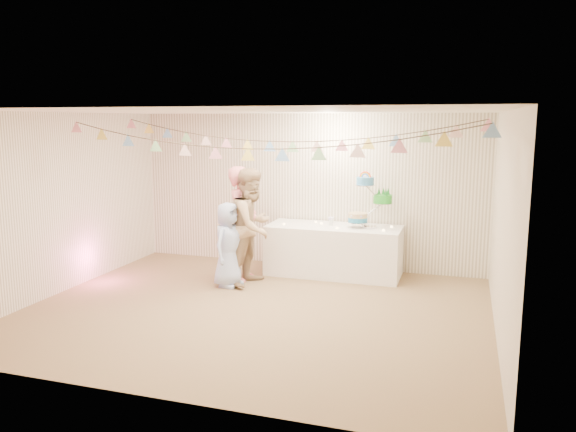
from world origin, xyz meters
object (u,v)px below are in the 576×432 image
(person_adult_b, at_px, (252,227))
(person_adult_a, at_px, (243,223))
(person_child, at_px, (229,245))
(cake_stand, at_px, (369,205))
(table, at_px, (334,250))

(person_adult_b, bearing_deg, person_adult_a, 61.95)
(person_adult_b, distance_m, person_child, 0.45)
(cake_stand, xyz_separation_m, person_adult_b, (-1.63, -0.91, -0.27))
(person_child, bearing_deg, cake_stand, -47.98)
(person_adult_a, xyz_separation_m, person_child, (-0.06, -0.42, -0.25))
(table, distance_m, cake_stand, 0.94)
(cake_stand, relative_size, person_adult_b, 0.47)
(person_adult_a, bearing_deg, person_adult_b, -128.64)
(person_child, bearing_deg, person_adult_b, -39.39)
(person_adult_a, bearing_deg, person_child, 171.47)
(person_adult_a, relative_size, person_adult_b, 1.00)
(person_adult_b, bearing_deg, table, -41.21)
(person_adult_b, bearing_deg, person_child, 139.71)
(table, xyz_separation_m, person_child, (-1.37, -1.10, 0.24))
(table, relative_size, cake_stand, 2.58)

